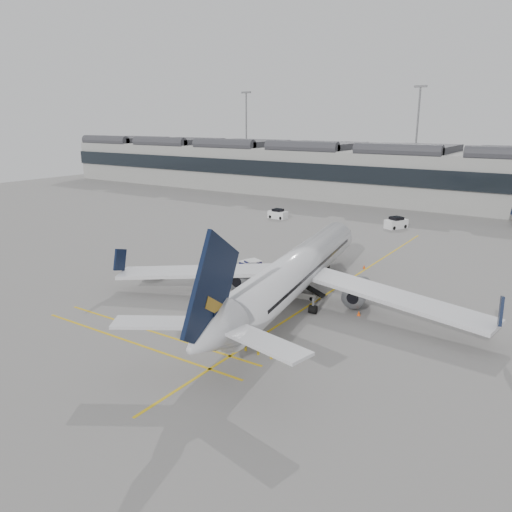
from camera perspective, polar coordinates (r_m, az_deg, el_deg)
The scene contains 17 objects.
ground at distance 52.49m, azimuth -5.27°, elevation -4.49°, with size 220.00×220.00×0.00m, color gray.
terminal at distance 115.09m, azimuth 17.97°, elevation 8.84°, with size 200.00×20.45×12.40m.
light_masts at distance 128.56m, azimuth 19.36°, elevation 13.08°, with size 113.00×0.60×25.45m.
apron_markings at distance 55.62m, azimuth 9.39°, elevation -3.47°, with size 0.25×60.00×0.01m, color gold.
airliner_main at distance 49.22m, azimuth 4.39°, elevation -1.88°, with size 37.13×40.90×10.95m.
belt_loader at distance 51.94m, azimuth 5.25°, elevation -4.14°, with size 4.15×1.66×1.67m.
baggage_cart_a at distance 54.80m, azimuth -3.75°, elevation -2.58°, with size 1.68×1.41×1.71m.
baggage_cart_b at distance 56.51m, azimuth -5.39°, elevation -1.91°, with size 2.33×2.17×1.97m.
baggage_cart_c at distance 58.35m, azimuth -0.35°, elevation -1.31°, with size 2.26×2.10×1.91m.
baggage_cart_d at distance 59.07m, azimuth -1.09°, elevation -1.28°, with size 1.77×1.58×1.58m.
ramp_agent_a at distance 56.60m, azimuth 4.46°, elevation -1.95°, with size 0.71×0.47×1.95m, color orange.
ramp_agent_b at distance 55.65m, azimuth 1.07°, elevation -2.19°, with size 0.96×0.75×1.97m, color orange.
pushback_tug at distance 59.03m, azimuth -11.28°, elevation -1.90°, with size 2.54×2.02×1.24m.
safety_cone_nose at distance 62.81m, azimuth 12.25°, elevation -1.20°, with size 0.34×0.34×0.47m, color #F24C0A.
safety_cone_engine at distance 47.94m, azimuth 11.67°, elevation -6.42°, with size 0.35×0.35×0.48m, color #F24C0A.
service_van_left at distance 92.60m, azimuth 2.51°, elevation 4.80°, with size 3.59×1.97×1.79m.
service_van_mid at distance 87.34m, azimuth 15.72°, elevation 3.64°, with size 3.41×4.24×1.95m.
Camera 1 is at (31.26, -38.23, 17.79)m, focal length 35.00 mm.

